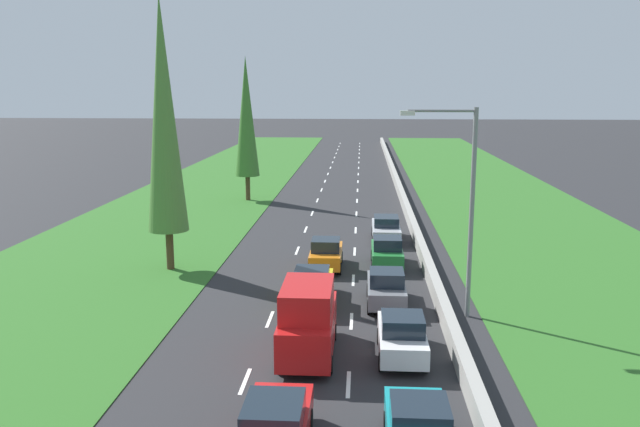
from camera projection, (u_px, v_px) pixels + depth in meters
The scene contains 15 objects.
ground_plane at pixel (338, 195), 60.06m from camera, with size 300.00×300.00×0.00m, color #28282B.
grass_verge_left at pixel (204, 194), 60.85m from camera, with size 14.00×140.00×0.04m, color #2D6623.
grass_verge_right at pixel (495, 197), 59.16m from camera, with size 14.00×140.00×0.04m, color #2D6623.
median_barrier at pixel (400, 191), 59.62m from camera, with size 0.44×120.00×0.85m, color #9E9B93.
lane_markings at pixel (338, 195), 60.06m from camera, with size 3.64×116.00×0.01m.
white_hatchback_right_lane at pixel (402, 336), 23.74m from camera, with size 1.74×3.90×1.72m.
grey_hatchback_right_lane at pixel (386, 288), 29.45m from camera, with size 1.74×3.90×1.72m.
red_van_centre_lane at pixel (308, 320), 23.78m from camera, with size 1.96×4.90×2.82m.
green_hatchback_right_lane at pixel (387, 252), 35.90m from camera, with size 1.74×3.90×1.72m.
yellow_sedan_centre_lane at pixel (312, 286), 29.81m from camera, with size 1.82×4.50×1.64m.
silver_sedan_right_lane at pixel (386, 229), 42.02m from camera, with size 1.82×4.50×1.64m.
orange_hatchback_centre_lane at pixel (326, 254), 35.55m from camera, with size 1.74×3.90×1.72m.
poplar_tree_second at pixel (164, 116), 33.94m from camera, with size 2.16×2.16×14.57m.
poplar_tree_third at pixel (246, 117), 55.96m from camera, with size 2.11×2.11×12.49m.
street_light_mast at pixel (464, 198), 27.27m from camera, with size 3.20×0.28×9.00m.
Camera 1 is at (2.09, 0.73, 9.77)m, focal length 36.43 mm.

